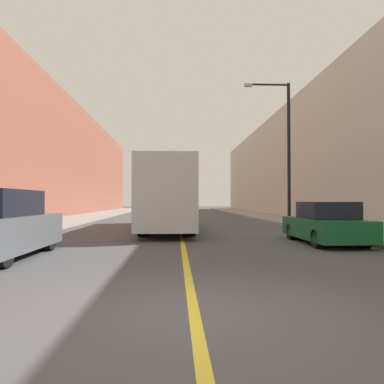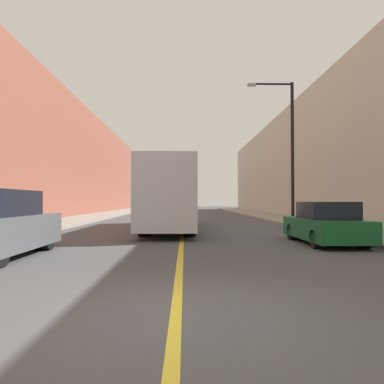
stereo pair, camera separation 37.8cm
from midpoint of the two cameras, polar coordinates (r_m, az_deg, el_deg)
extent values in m
plane|color=#474749|center=(5.35, -1.75, -18.22)|extent=(200.00, 200.00, 0.00)
cube|color=gray|center=(36.10, -15.73, -3.64)|extent=(3.86, 72.00, 0.15)
cube|color=gray|center=(36.13, 10.92, -3.66)|extent=(3.86, 72.00, 0.15)
cube|color=brown|center=(37.40, -21.57, 5.17)|extent=(4.00, 72.00, 11.46)
cube|color=#B7B2A3|center=(37.41, 16.77, 4.66)|extent=(4.00, 72.00, 10.86)
cube|color=gold|center=(35.15, -2.40, -3.86)|extent=(0.16, 72.00, 0.01)
cube|color=silver|center=(20.29, -4.14, -0.44)|extent=(2.50, 12.63, 3.09)
cube|color=black|center=(14.04, -4.87, 2.17)|extent=(2.12, 0.04, 1.39)
cylinder|color=black|center=(16.47, -7.94, -4.86)|extent=(0.55, 1.07, 1.07)
cylinder|color=black|center=(16.41, -1.12, -4.89)|extent=(0.55, 1.07, 1.07)
cylinder|color=black|center=(24.27, -6.19, -3.73)|extent=(0.55, 1.07, 1.07)
cylinder|color=black|center=(24.22, -1.57, -3.74)|extent=(0.55, 1.07, 1.07)
cylinder|color=black|center=(12.66, -22.19, -6.74)|extent=(0.44, 0.68, 0.68)
cube|color=#145128|center=(14.46, 18.89, -5.27)|extent=(1.86, 4.42, 0.72)
cube|color=black|center=(14.22, 19.19, -2.65)|extent=(1.63, 1.99, 0.61)
cube|color=black|center=(12.45, 22.57, -5.30)|extent=(1.58, 0.04, 0.32)
cylinder|color=black|center=(12.94, 18.12, -6.78)|extent=(0.41, 0.62, 0.62)
cylinder|color=black|center=(13.52, 23.91, -6.50)|extent=(0.41, 0.62, 0.62)
cylinder|color=black|center=(15.53, 14.54, -5.89)|extent=(0.41, 0.62, 0.62)
cylinder|color=black|center=(16.01, 19.52, -5.72)|extent=(0.41, 0.62, 0.62)
cylinder|color=black|center=(23.71, 14.10, 5.76)|extent=(0.20, 0.20, 8.63)
cylinder|color=black|center=(24.28, 11.12, 15.76)|extent=(2.49, 0.12, 0.12)
cube|color=#999993|center=(24.01, 8.12, 15.82)|extent=(0.50, 0.24, 0.16)
camera|label=1|loc=(0.19, -90.70, 0.02)|focal=35.00mm
camera|label=2|loc=(0.19, 89.30, -0.02)|focal=35.00mm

